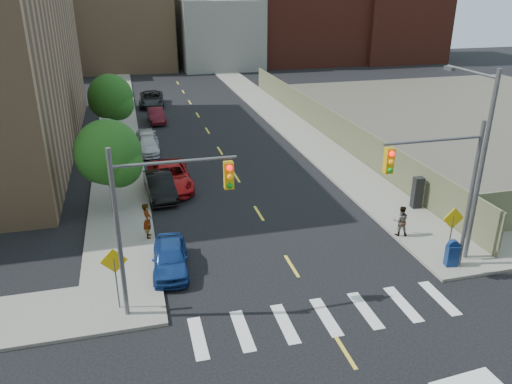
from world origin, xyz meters
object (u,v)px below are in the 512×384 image
parked_car_silver (148,145)px  payphone (417,192)px  parked_car_grey (151,99)px  parked_car_black (160,186)px  parked_car_red (170,176)px  parked_car_blue (170,257)px  mailbox (452,253)px  parked_car_white (147,139)px  pedestrian_west (147,221)px  parked_car_maroon (156,115)px  pedestrian_east (401,221)px

parked_car_silver → payphone: size_ratio=2.28×
parked_car_grey → parked_car_silver: bearing=-91.5°
parked_car_black → parked_car_red: (0.73, 1.33, 0.04)m
parked_car_black → parked_car_grey: size_ratio=0.81×
parked_car_black → parked_car_grey: bearing=83.4°
parked_car_blue → mailbox: (12.55, -3.07, 0.11)m
parked_car_white → parked_car_grey: 14.95m
parked_car_grey → pedestrian_west: size_ratio=2.96×
parked_car_grey → parked_car_maroon: bearing=-87.0°
parked_car_black → parked_car_red: size_ratio=0.80×
parked_car_white → mailbox: bearing=-61.9°
parked_car_black → mailbox: bearing=-48.1°
parked_car_black → parked_car_maroon: parked_car_black is taller
parked_car_silver → pedestrian_east: bearing=-54.7°
mailbox → pedestrian_west: (-13.35, 6.37, 0.30)m
parked_car_blue → parked_car_red: size_ratio=0.70×
parked_car_blue → parked_car_black: bearing=93.3°
parked_car_black → payphone: payphone is taller
parked_car_maroon → pedestrian_west: size_ratio=2.22×
parked_car_red → parked_car_black: bearing=-119.5°
parked_car_maroon → parked_car_black: bearing=-95.7°
parked_car_blue → parked_car_silver: bearing=94.8°
parked_car_silver → pedestrian_west: (-0.80, -14.59, 0.47)m
pedestrian_west → parked_car_red: bearing=-11.8°
pedestrian_west → parked_car_grey: bearing=-1.3°
parked_car_grey → parked_car_black: bearing=-89.4°
parked_car_red → parked_car_maroon: 16.95m
parked_car_white → payphone: payphone is taller
parked_car_white → pedestrian_east: 22.42m
parked_car_grey → parked_car_blue: bearing=-89.1°
parked_car_white → pedestrian_west: (-0.80, -16.01, 0.37)m
payphone → pedestrian_west: pedestrian_west is taller
payphone → parked_car_red: bearing=156.5°
payphone → parked_car_maroon: bearing=122.7°
parked_car_white → payphone: (14.49, -16.16, 0.36)m
parked_car_grey → payphone: (13.19, -31.05, 0.31)m
parked_car_maroon → pedestrian_east: (10.50, -26.82, 0.28)m
parked_car_maroon → pedestrian_east: pedestrian_east is taller
parked_car_maroon → payphone: (13.19, -23.92, 0.39)m
parked_car_black → parked_car_silver: (-0.23, 9.09, -0.13)m
pedestrian_east → parked_car_blue: bearing=20.4°
parked_car_blue → parked_car_silver: 17.89m
parked_car_silver → parked_car_white: 1.43m
parked_car_white → parked_car_silver: bearing=-91.2°
parked_car_grey → mailbox: parked_car_grey is taller
parked_car_blue → parked_car_maroon: parked_car_maroon is taller
parked_car_grey → pedestrian_west: 30.98m
mailbox → pedestrian_east: pedestrian_east is taller
mailbox → parked_car_red: bearing=142.4°
parked_car_black → parked_car_white: size_ratio=1.07×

